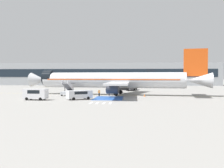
{
  "coord_description": "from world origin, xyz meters",
  "views": [
    {
      "loc": [
        4.59,
        -67.55,
        4.97
      ],
      "look_at": [
        -0.15,
        0.51,
        2.84
      ],
      "focal_mm": 42.0,
      "sensor_mm": 36.0,
      "label": 1
    }
  ],
  "objects": [
    {
      "name": "apron_walkway_bar_1",
      "position": [
        -1.42,
        -20.0,
        0.0
      ],
      "size": [
        0.44,
        3.6,
        0.01
      ],
      "primitive_type": "cube",
      "color": "silver",
      "rests_on": "ground_plane"
    },
    {
      "name": "service_van_1",
      "position": [
        -14.79,
        -15.18,
        1.36
      ],
      "size": [
        4.89,
        2.43,
        2.29
      ],
      "rotation": [
        0.0,
        0.0,
        1.49
      ],
      "color": "silver",
      "rests_on": "ground_plane"
    },
    {
      "name": "terminal_building",
      "position": [
        -12.19,
        72.19,
        5.87
      ],
      "size": [
        125.88,
        12.1,
        11.75
      ],
      "color": "#9EA3A8",
      "rests_on": "ground_plane"
    },
    {
      "name": "apron_stand_patch_blue",
      "position": [
        -0.22,
        -9.6,
        0.0
      ],
      "size": [
        6.34,
        10.85,
        0.01
      ],
      "primitive_type": "cube",
      "color": "#2856A8",
      "rests_on": "ground_plane"
    },
    {
      "name": "boarding_stairs_forward",
      "position": [
        -11.13,
        -2.31,
        0.98
      ],
      "size": [
        2.92,
        5.46,
        3.94
      ],
      "rotation": [
        0.0,
        0.0,
        -0.16
      ],
      "color": "#ADB2BA",
      "rests_on": "ground_plane"
    },
    {
      "name": "fuel_tanker",
      "position": [
        5.15,
        23.26,
        1.68
      ],
      "size": [
        3.93,
        10.94,
        3.33
      ],
      "rotation": [
        0.0,
        0.0,
        -0.14
      ],
      "color": "#38383D",
      "rests_on": "ground_plane"
    },
    {
      "name": "apron_leadline_yellow",
      "position": [
        -0.22,
        0.59,
        0.0
      ],
      "size": [
        80.62,
        12.81,
        0.01
      ],
      "primitive_type": "cube",
      "rotation": [
        0.0,
        0.0,
        1.42
      ],
      "color": "gold",
      "rests_on": "ground_plane"
    },
    {
      "name": "ground_crew_0",
      "position": [
        -0.64,
        -2.86,
        0.95
      ],
      "size": [
        0.42,
        0.49,
        1.65
      ],
      "rotation": [
        0.0,
        0.0,
        5.27
      ],
      "color": "#191E38",
      "rests_on": "ground_plane"
    },
    {
      "name": "airliner",
      "position": [
        0.41,
        0.49,
        3.84
      ],
      "size": [
        48.06,
        34.49,
        11.58
      ],
      "rotation": [
        0.0,
        0.0,
        1.42
      ],
      "color": "silver",
      "rests_on": "ground_plane"
    },
    {
      "name": "ground_plane",
      "position": [
        0.0,
        0.0,
        0.0
      ],
      "size": [
        600.0,
        600.0,
        0.0
      ],
      "primitive_type": "plane",
      "color": "gray"
    },
    {
      "name": "ground_crew_1",
      "position": [
        -2.99,
        -4.09,
        0.93
      ],
      "size": [
        0.45,
        0.28,
        1.62
      ],
      "rotation": [
        0.0,
        0.0,
        3.03
      ],
      "color": "black",
      "rests_on": "ground_plane"
    },
    {
      "name": "traffic_cone_0",
      "position": [
        8.04,
        -4.19,
        0.28
      ],
      "size": [
        0.49,
        0.49,
        0.55
      ],
      "color": "orange",
      "rests_on": "ground_plane"
    },
    {
      "name": "service_van_0",
      "position": [
        -6.03,
        -13.6,
        1.17
      ],
      "size": [
        5.51,
        4.57,
        1.92
      ],
      "rotation": [
        0.0,
        0.0,
        5.28
      ],
      "color": "silver",
      "rests_on": "ground_plane"
    },
    {
      "name": "apron_walkway_bar_2",
      "position": [
        -0.22,
        -20.0,
        0.0
      ],
      "size": [
        0.44,
        3.6,
        0.01
      ],
      "primitive_type": "cube",
      "color": "silver",
      "rests_on": "ground_plane"
    },
    {
      "name": "apron_walkway_bar_3",
      "position": [
        0.98,
        -20.0,
        0.0
      ],
      "size": [
        0.44,
        3.6,
        0.01
      ],
      "primitive_type": "cube",
      "color": "silver",
      "rests_on": "ground_plane"
    },
    {
      "name": "apron_walkway_bar_0",
      "position": [
        -2.62,
        -20.0,
        0.0
      ],
      "size": [
        0.44,
        3.6,
        0.01
      ],
      "primitive_type": "cube",
      "color": "silver",
      "rests_on": "ground_plane"
    }
  ]
}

